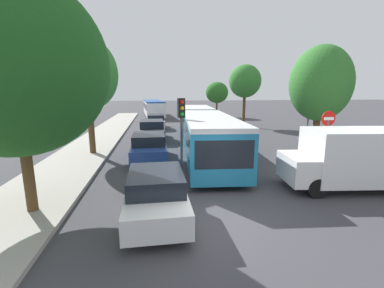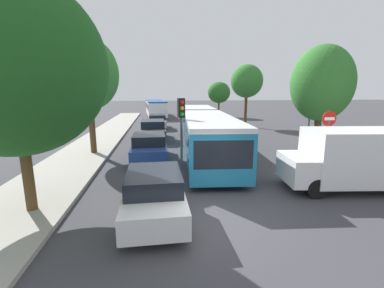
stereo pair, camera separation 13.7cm
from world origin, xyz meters
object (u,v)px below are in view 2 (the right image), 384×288
(white_van, at_px, (356,158))
(city_bus_rear, at_px, (155,107))
(direction_sign_post, at_px, (310,111))
(tree_right_far, at_px, (218,93))
(articulated_bus, at_px, (203,127))
(tree_right_mid, at_px, (247,81))
(tree_left_mid, at_px, (88,74))
(no_entry_sign, at_px, (328,131))
(queued_car_blue, at_px, (149,147))
(queued_car_white, at_px, (154,193))
(traffic_light, at_px, (181,118))
(tree_right_near, at_px, (322,84))
(queued_car_graphite, at_px, (153,130))
(queued_car_silver, at_px, (157,121))
(tree_left_near, at_px, (13,67))

(white_van, bearing_deg, city_bus_rear, -69.70)
(direction_sign_post, height_order, tree_right_far, tree_right_far)
(articulated_bus, bearing_deg, tree_right_far, 168.82)
(direction_sign_post, height_order, tree_right_mid, tree_right_mid)
(city_bus_rear, distance_m, white_van, 31.73)
(tree_left_mid, relative_size, tree_right_mid, 1.03)
(articulated_bus, distance_m, tree_right_far, 21.84)
(tree_right_mid, bearing_deg, no_entry_sign, -95.26)
(city_bus_rear, height_order, tree_left_mid, tree_left_mid)
(queued_car_blue, distance_m, direction_sign_post, 9.58)
(queued_car_white, xyz_separation_m, traffic_light, (1.26, 4.57, 1.79))
(tree_right_near, bearing_deg, articulated_bus, 156.61)
(queued_car_graphite, bearing_deg, articulated_bus, -134.73)
(tree_right_near, xyz_separation_m, tree_right_far, (-0.36, 23.65, -0.66))
(direction_sign_post, xyz_separation_m, tree_right_far, (0.10, 23.47, 0.90))
(tree_left_mid, bearing_deg, city_bus_rear, 81.49)
(queued_car_blue, bearing_deg, queued_car_white, -177.66)
(queued_car_silver, xyz_separation_m, tree_left_mid, (-3.79, -10.70, 3.92))
(articulated_bus, distance_m, white_van, 9.33)
(queued_car_silver, distance_m, tree_right_mid, 10.12)
(queued_car_white, xyz_separation_m, queued_car_silver, (0.14, 18.90, 0.01))
(tree_left_mid, distance_m, tree_right_mid, 16.92)
(queued_car_white, height_order, no_entry_sign, no_entry_sign)
(tree_left_near, bearing_deg, tree_left_mid, 89.22)
(white_van, distance_m, tree_left_near, 11.76)
(white_van, distance_m, traffic_light, 7.30)
(articulated_bus, distance_m, direction_sign_post, 6.57)
(city_bus_rear, distance_m, queued_car_white, 31.91)
(queued_car_blue, distance_m, queued_car_graphite, 6.18)
(articulated_bus, bearing_deg, tree_right_mid, 151.68)
(direction_sign_post, bearing_deg, tree_right_far, -96.03)
(no_entry_sign, bearing_deg, tree_left_near, -76.15)
(traffic_light, relative_size, tree_right_near, 0.54)
(traffic_light, bearing_deg, tree_right_mid, 139.96)
(white_van, bearing_deg, queued_car_white, 14.73)
(city_bus_rear, xyz_separation_m, queued_car_silver, (0.24, -13.00, -0.66))
(queued_car_silver, bearing_deg, city_bus_rear, 0.53)
(white_van, relative_size, direction_sign_post, 1.44)
(direction_sign_post, relative_size, tree_right_far, 0.71)
(white_van, bearing_deg, queued_car_blue, -27.59)
(queued_car_silver, distance_m, traffic_light, 14.48)
(city_bus_rear, xyz_separation_m, direction_sign_post, (9.17, -25.14, 1.19))
(white_van, bearing_deg, direction_sign_post, -98.61)
(queued_car_graphite, distance_m, tree_right_near, 11.93)
(tree_left_mid, relative_size, tree_right_near, 1.06)
(queued_car_white, relative_size, queued_car_silver, 0.99)
(no_entry_sign, bearing_deg, tree_right_near, 153.66)
(queued_car_white, height_order, white_van, white_van)
(traffic_light, distance_m, tree_right_mid, 16.67)
(queued_car_silver, height_order, no_entry_sign, no_entry_sign)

